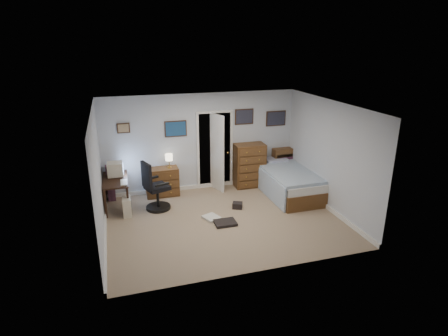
# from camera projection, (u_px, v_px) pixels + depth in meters

# --- Properties ---
(floor) EXTENTS (5.00, 4.00, 0.02)m
(floor) POSITION_uv_depth(u_px,v_px,m) (224.00, 220.00, 8.20)
(floor) COLOR gray
(floor) RESTS_ON ground
(computer_desk) EXTENTS (0.58, 1.22, 0.70)m
(computer_desk) POSITION_uv_depth(u_px,v_px,m) (112.00, 185.00, 8.69)
(computer_desk) COLOR black
(computer_desk) RESTS_ON floor
(crt_monitor) EXTENTS (0.37, 0.34, 0.34)m
(crt_monitor) POSITION_uv_depth(u_px,v_px,m) (115.00, 169.00, 8.74)
(crt_monitor) COLOR beige
(crt_monitor) RESTS_ON computer_desk
(keyboard) EXTENTS (0.15, 0.38, 0.02)m
(keyboard) POSITION_uv_depth(u_px,v_px,m) (124.00, 182.00, 8.38)
(keyboard) COLOR beige
(keyboard) RESTS_ON computer_desk
(pc_tower) EXTENTS (0.20, 0.40, 0.42)m
(pc_tower) POSITION_uv_depth(u_px,v_px,m) (127.00, 206.00, 8.37)
(pc_tower) COLOR beige
(pc_tower) RESTS_ON floor
(office_chair) EXTENTS (0.72, 0.72, 1.17)m
(office_chair) POSITION_uv_depth(u_px,v_px,m) (155.00, 191.00, 8.57)
(office_chair) COLOR black
(office_chair) RESTS_ON floor
(media_stack) EXTENTS (0.18, 0.18, 0.89)m
(media_stack) POSITION_uv_depth(u_px,v_px,m) (111.00, 183.00, 9.07)
(media_stack) COLOR maroon
(media_stack) RESTS_ON floor
(low_dresser) EXTENTS (0.81, 0.41, 0.72)m
(low_dresser) POSITION_uv_depth(u_px,v_px,m) (162.00, 182.00, 9.39)
(low_dresser) COLOR brown
(low_dresser) RESTS_ON floor
(table_lamp) EXTENTS (0.18, 0.18, 0.35)m
(table_lamp) POSITION_uv_depth(u_px,v_px,m) (169.00, 158.00, 9.24)
(table_lamp) COLOR gold
(table_lamp) RESTS_ON low_dresser
(doorway) EXTENTS (0.96, 1.12, 2.05)m
(doorway) POSITION_uv_depth(u_px,v_px,m) (212.00, 148.00, 10.01)
(doorway) COLOR black
(doorway) RESTS_ON floor
(tall_dresser) EXTENTS (0.80, 0.49, 1.16)m
(tall_dresser) POSITION_uv_depth(u_px,v_px,m) (249.00, 165.00, 9.92)
(tall_dresser) COLOR brown
(tall_dresser) RESTS_ON floor
(headboard_bookcase) EXTENTS (1.05, 0.31, 0.93)m
(headboard_bookcase) POSITION_uv_depth(u_px,v_px,m) (290.00, 163.00, 10.39)
(headboard_bookcase) COLOR brown
(headboard_bookcase) RESTS_ON floor
(bed) EXTENTS (1.17, 2.16, 0.70)m
(bed) POSITION_uv_depth(u_px,v_px,m) (288.00, 181.00, 9.49)
(bed) COLOR brown
(bed) RESTS_ON floor
(wall_posters) EXTENTS (4.38, 0.04, 0.60)m
(wall_posters) POSITION_uv_depth(u_px,v_px,m) (223.00, 122.00, 9.57)
(wall_posters) COLOR #331E11
(wall_posters) RESTS_ON floor
(floor_clutter) EXTENTS (1.07, 0.99, 0.14)m
(floor_clutter) POSITION_uv_depth(u_px,v_px,m) (225.00, 216.00, 8.27)
(floor_clutter) COLOR black
(floor_clutter) RESTS_ON floor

